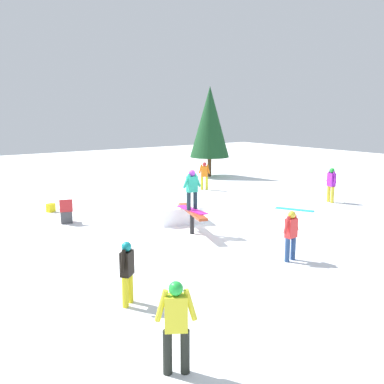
{
  "coord_description": "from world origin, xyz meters",
  "views": [
    {
      "loc": [
        10.89,
        -7.89,
        3.94
      ],
      "look_at": [
        0.0,
        0.0,
        1.39
      ],
      "focal_mm": 40.0,
      "sensor_mm": 36.0,
      "label": 1
    }
  ],
  "objects_px": {
    "rail_feature": "(192,214)",
    "loose_snowboard_cyan": "(295,210)",
    "bystander_red": "(291,233)",
    "pine_tree_far": "(210,122)",
    "main_rider_on_rail": "(192,191)",
    "bystander_black": "(127,270)",
    "bystander_orange": "(204,174)",
    "backpack_on_snow": "(51,208)",
    "folding_chair": "(66,212)",
    "bystander_purple": "(331,183)",
    "bystander_yellow": "(176,323)"
  },
  "relations": [
    {
      "from": "backpack_on_snow",
      "to": "pine_tree_far",
      "type": "height_order",
      "value": "pine_tree_far"
    },
    {
      "from": "backpack_on_snow",
      "to": "main_rider_on_rail",
      "type": "bearing_deg",
      "value": -88.85
    },
    {
      "from": "rail_feature",
      "to": "bystander_yellow",
      "type": "distance_m",
      "value": 7.56
    },
    {
      "from": "loose_snowboard_cyan",
      "to": "backpack_on_snow",
      "type": "distance_m",
      "value": 9.77
    },
    {
      "from": "bystander_purple",
      "to": "backpack_on_snow",
      "type": "height_order",
      "value": "bystander_purple"
    },
    {
      "from": "main_rider_on_rail",
      "to": "bystander_black",
      "type": "bearing_deg",
      "value": -46.82
    },
    {
      "from": "pine_tree_far",
      "to": "main_rider_on_rail",
      "type": "bearing_deg",
      "value": -40.82
    },
    {
      "from": "bystander_black",
      "to": "rail_feature",
      "type": "bearing_deg",
      "value": 1.05
    },
    {
      "from": "main_rider_on_rail",
      "to": "pine_tree_far",
      "type": "bearing_deg",
      "value": 142.58
    },
    {
      "from": "main_rider_on_rail",
      "to": "bystander_yellow",
      "type": "bearing_deg",
      "value": -34.34
    },
    {
      "from": "bystander_red",
      "to": "rail_feature",
      "type": "bearing_deg",
      "value": 95.77
    },
    {
      "from": "rail_feature",
      "to": "pine_tree_far",
      "type": "height_order",
      "value": "pine_tree_far"
    },
    {
      "from": "bystander_orange",
      "to": "backpack_on_snow",
      "type": "xyz_separation_m",
      "value": [
        0.3,
        -7.91,
        -0.62
      ]
    },
    {
      "from": "bystander_orange",
      "to": "backpack_on_snow",
      "type": "height_order",
      "value": "bystander_orange"
    },
    {
      "from": "bystander_red",
      "to": "backpack_on_snow",
      "type": "xyz_separation_m",
      "value": [
        -9.37,
        -3.36,
        -0.6
      ]
    },
    {
      "from": "rail_feature",
      "to": "bystander_black",
      "type": "height_order",
      "value": "bystander_black"
    },
    {
      "from": "bystander_purple",
      "to": "bystander_yellow",
      "type": "bearing_deg",
      "value": 135.19
    },
    {
      "from": "bystander_purple",
      "to": "pine_tree_far",
      "type": "bearing_deg",
      "value": 15.41
    },
    {
      "from": "bystander_red",
      "to": "pine_tree_far",
      "type": "xyz_separation_m",
      "value": [
        -13.09,
        7.56,
        2.52
      ]
    },
    {
      "from": "bystander_black",
      "to": "folding_chair",
      "type": "relative_size",
      "value": 1.54
    },
    {
      "from": "bystander_yellow",
      "to": "bystander_red",
      "type": "relative_size",
      "value": 1.09
    },
    {
      "from": "main_rider_on_rail",
      "to": "loose_snowboard_cyan",
      "type": "height_order",
      "value": "main_rider_on_rail"
    },
    {
      "from": "bystander_yellow",
      "to": "loose_snowboard_cyan",
      "type": "height_order",
      "value": "bystander_yellow"
    },
    {
      "from": "main_rider_on_rail",
      "to": "loose_snowboard_cyan",
      "type": "distance_m",
      "value": 5.57
    },
    {
      "from": "main_rider_on_rail",
      "to": "bystander_red",
      "type": "distance_m",
      "value": 3.72
    },
    {
      "from": "bystander_yellow",
      "to": "backpack_on_snow",
      "type": "bearing_deg",
      "value": 112.4
    },
    {
      "from": "main_rider_on_rail",
      "to": "backpack_on_snow",
      "type": "bearing_deg",
      "value": -151.15
    },
    {
      "from": "bystander_purple",
      "to": "folding_chair",
      "type": "height_order",
      "value": "bystander_purple"
    },
    {
      "from": "bystander_yellow",
      "to": "folding_chair",
      "type": "xyz_separation_m",
      "value": [
        -9.7,
        1.79,
        -0.42
      ]
    },
    {
      "from": "loose_snowboard_cyan",
      "to": "bystander_yellow",
      "type": "bearing_deg",
      "value": -84.91
    },
    {
      "from": "bystander_red",
      "to": "pine_tree_far",
      "type": "bearing_deg",
      "value": 55.99
    },
    {
      "from": "rail_feature",
      "to": "loose_snowboard_cyan",
      "type": "xyz_separation_m",
      "value": [
        -0.33,
        5.38,
        -0.65
      ]
    },
    {
      "from": "bystander_orange",
      "to": "bystander_red",
      "type": "relative_size",
      "value": 1.03
    },
    {
      "from": "main_rider_on_rail",
      "to": "bystander_black",
      "type": "relative_size",
      "value": 1.08
    },
    {
      "from": "bystander_yellow",
      "to": "loose_snowboard_cyan",
      "type": "distance_m",
      "value": 11.85
    },
    {
      "from": "bystander_orange",
      "to": "bystander_purple",
      "type": "bearing_deg",
      "value": -20.32
    },
    {
      "from": "bystander_orange",
      "to": "pine_tree_far",
      "type": "xyz_separation_m",
      "value": [
        -3.42,
        3.02,
        2.5
      ]
    },
    {
      "from": "bystander_red",
      "to": "bystander_yellow",
      "type": "bearing_deg",
      "value": -159.71
    },
    {
      "from": "backpack_on_snow",
      "to": "pine_tree_far",
      "type": "xyz_separation_m",
      "value": [
        -3.72,
        10.93,
        3.12
      ]
    },
    {
      "from": "rail_feature",
      "to": "backpack_on_snow",
      "type": "distance_m",
      "value": 6.4
    },
    {
      "from": "rail_feature",
      "to": "bystander_red",
      "type": "xyz_separation_m",
      "value": [
        3.61,
        0.62,
        0.1
      ]
    },
    {
      "from": "bystander_orange",
      "to": "pine_tree_far",
      "type": "distance_m",
      "value": 5.2
    },
    {
      "from": "bystander_black",
      "to": "main_rider_on_rail",
      "type": "bearing_deg",
      "value": 1.05
    },
    {
      "from": "rail_feature",
      "to": "bystander_yellow",
      "type": "height_order",
      "value": "bystander_yellow"
    },
    {
      "from": "folding_chair",
      "to": "loose_snowboard_cyan",
      "type": "bearing_deg",
      "value": 174.49
    },
    {
      "from": "rail_feature",
      "to": "loose_snowboard_cyan",
      "type": "bearing_deg",
      "value": 112.17
    },
    {
      "from": "bystander_purple",
      "to": "loose_snowboard_cyan",
      "type": "relative_size",
      "value": 0.99
    },
    {
      "from": "bystander_purple",
      "to": "backpack_on_snow",
      "type": "distance_m",
      "value": 11.83
    },
    {
      "from": "rail_feature",
      "to": "folding_chair",
      "type": "height_order",
      "value": "folding_chair"
    },
    {
      "from": "bystander_black",
      "to": "loose_snowboard_cyan",
      "type": "bearing_deg",
      "value": -17.12
    }
  ]
}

